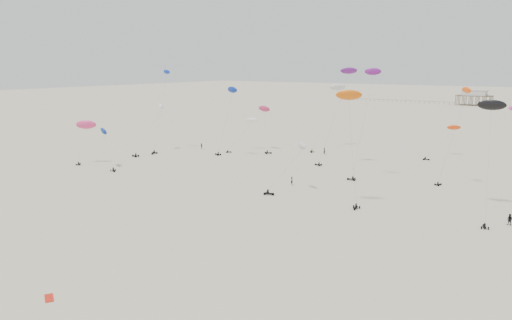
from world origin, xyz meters
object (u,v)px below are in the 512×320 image
Objects in this scene: pavilion_main at (474,99)px; spectator_0 at (292,185)px; rig_4 at (334,95)px; rig_0 at (350,117)px.

pavilion_main is 9.87× the size of spectator_0.
spectator_0 is (15.10, -51.55, -16.30)m from rig_4.
rig_0 is at bearing -150.61° from spectator_0.
spectator_0 is at bearing 90.75° from rig_4.
pavilion_main is 200.11m from rig_4.
spectator_0 is (12.15, -251.27, -4.22)m from pavilion_main.
rig_4 reaches higher than pavilion_main.
rig_0 is 24.87m from spectator_0.
pavilion_main reaches higher than spectator_0.
rig_4 reaches higher than spectator_0.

